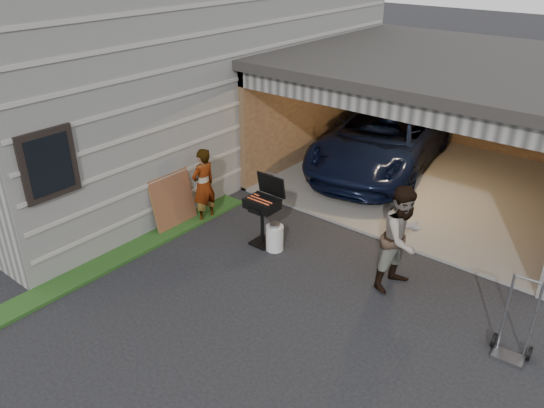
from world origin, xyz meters
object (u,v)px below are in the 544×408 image
at_px(propane_tank, 275,238).
at_px(woman, 204,185).
at_px(minivan, 382,142).
at_px(plywood_panel, 173,201).
at_px(hand_truck, 512,341).
at_px(bbq_grill, 263,206).
at_px(man, 402,238).

bearing_deg(propane_tank, woman, 179.76).
height_order(woman, propane_tank, woman).
bearing_deg(minivan, plywood_panel, -119.48).
xyz_separation_m(woman, hand_truck, (5.99, -0.12, -0.52)).
relative_size(bbq_grill, hand_truck, 1.06).
height_order(minivan, bbq_grill, minivan).
xyz_separation_m(bbq_grill, plywood_panel, (-1.80, -0.58, -0.25)).
bearing_deg(hand_truck, man, 161.33).
xyz_separation_m(man, bbq_grill, (-2.53, -0.37, -0.10)).
relative_size(woman, man, 0.86).
relative_size(bbq_grill, plywood_panel, 1.21).
height_order(minivan, man, man).
distance_m(man, propane_tank, 2.36).
relative_size(minivan, bbq_grill, 3.91).
height_order(bbq_grill, plywood_panel, bbq_grill).
relative_size(minivan, plywood_panel, 4.76).
bearing_deg(bbq_grill, propane_tank, -7.50).
relative_size(man, bbq_grill, 1.34).
xyz_separation_m(propane_tank, plywood_panel, (-2.10, -0.54, 0.29)).
bearing_deg(hand_truck, plywood_panel, 179.96).
height_order(minivan, woman, woman).
relative_size(minivan, hand_truck, 4.15).
bearing_deg(minivan, woman, -118.19).
bearing_deg(man, hand_truck, -93.58).
bearing_deg(woman, propane_tank, 92.03).
height_order(woman, man, man).
bearing_deg(propane_tank, minivan, 94.57).
height_order(minivan, plywood_panel, minivan).
height_order(minivan, hand_truck, minivan).
xyz_separation_m(man, plywood_panel, (-4.33, -0.94, -0.35)).
xyz_separation_m(minivan, woman, (-1.44, -4.52, 0.04)).
distance_m(woman, hand_truck, 6.02).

